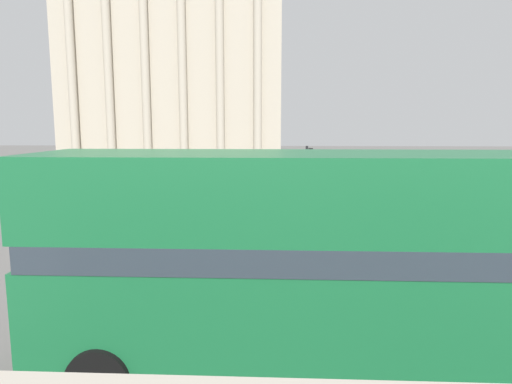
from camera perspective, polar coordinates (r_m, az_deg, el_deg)
The scene contains 9 objects.
double_decker_bus at distance 8.31m, azimuth 11.10°, elevation -7.72°, with size 10.93×2.68×4.10m.
plaza_building_left at distance 58.21m, azimuth -9.67°, elevation 14.74°, with size 25.55×15.23×22.34m.
traffic_light_near at distance 13.57m, azimuth 11.52°, elevation -0.72°, with size 0.42×0.24×3.78m.
traffic_light_mid at distance 21.77m, azimuth 6.53°, elevation 2.48°, with size 0.42×0.24×3.61m.
car_navy at distance 20.57m, azimuth -15.62°, elevation -2.81°, with size 4.20×1.93×1.35m.
car_white at distance 27.18m, azimuth 21.01°, elevation -0.40°, with size 4.20×1.93×1.35m.
pedestrian_yellow at distance 28.75m, azimuth 0.95°, elevation 1.15°, with size 0.32×0.32×1.69m.
pedestrian_olive at distance 22.07m, azimuth 6.33°, elevation -0.93°, with size 0.32×0.32×1.78m.
pedestrian_white at distance 34.59m, azimuth -3.12°, elevation 2.42°, with size 0.32×0.32×1.74m.
Camera 1 is at (-0.38, -2.13, 4.57)m, focal length 32.00 mm.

